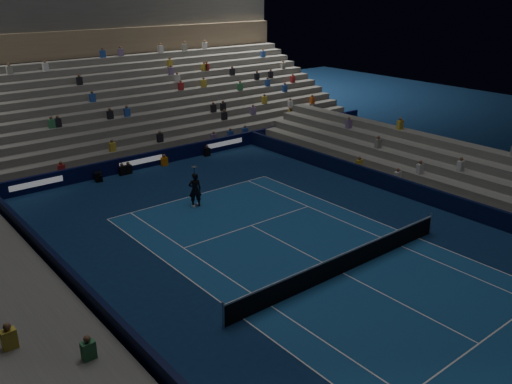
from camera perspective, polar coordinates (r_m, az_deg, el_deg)
name	(u,v)px	position (r m, az deg, el deg)	size (l,w,h in m)	color
ground	(343,273)	(24.19, 9.09, -8.41)	(90.00, 90.00, 0.00)	#0B2246
court_surface	(343,273)	(24.18, 9.09, -8.40)	(10.97, 23.77, 0.01)	navy
sponsor_barrier_far	(140,161)	(37.75, -12.06, 3.16)	(44.00, 0.25, 1.00)	black
sponsor_barrier_east	(466,208)	(31.28, 21.21, -1.61)	(0.25, 37.00, 1.00)	black
sponsor_barrier_west	(141,353)	(18.89, -11.95, -16.19)	(0.25, 37.00, 1.00)	black
grandstand_main	(81,98)	(45.42, -17.92, 9.36)	(44.00, 15.20, 11.20)	#62625E
grandstand_east	(500,187)	(34.05, 24.29, 0.49)	(5.00, 37.00, 2.50)	slate
tennis_net	(343,263)	(23.94, 9.16, -7.36)	(12.90, 0.10, 1.10)	#B2B2B7
tennis_player	(195,190)	(30.58, -6.42, 0.23)	(0.72, 0.48, 1.99)	black
broadcast_camera	(98,177)	(35.96, -16.21, 1.55)	(0.55, 0.95, 0.59)	black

